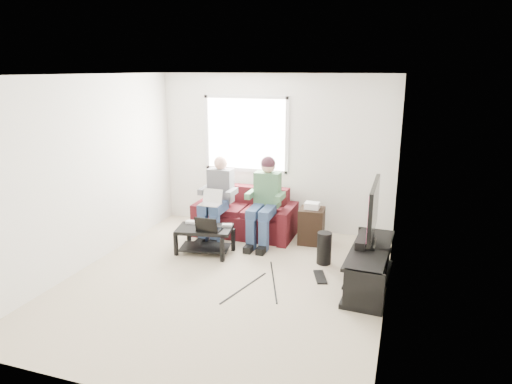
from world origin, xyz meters
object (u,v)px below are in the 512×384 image
coffee_table (205,235)px  end_table (311,225)px  tv (373,211)px  subwoofer (324,248)px  sofa (246,217)px  tv_stand (369,268)px

coffee_table → end_table: end_table is taller
tv → subwoofer: (-0.65, 0.37, -0.73)m
sofa → tv_stand: sofa is taller
subwoofer → end_table: size_ratio=0.69×
coffee_table → end_table: bearing=32.7°
tv_stand → tv: bearing=91.5°
sofa → subwoofer: size_ratio=3.49×
subwoofer → end_table: (-0.33, 0.73, 0.07)m
tv → subwoofer: 1.05m
subwoofer → tv: bearing=-29.8°
sofa → subwoofer: sofa is taller
sofa → end_table: sofa is taller
tv → end_table: size_ratio=1.66×
coffee_table → tv: (2.41, -0.19, 0.67)m
tv_stand → end_table: bearing=129.5°
tv_stand → tv: (-0.00, 0.10, 0.74)m
sofa → tv: tv is taller
coffee_table → subwoofer: subwoofer is taller
coffee_table → tv_stand: (2.41, -0.29, -0.07)m
end_table → tv_stand: bearing=-50.5°
sofa → coffee_table: (-0.30, -0.98, 0.00)m
sofa → tv: size_ratio=1.46×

